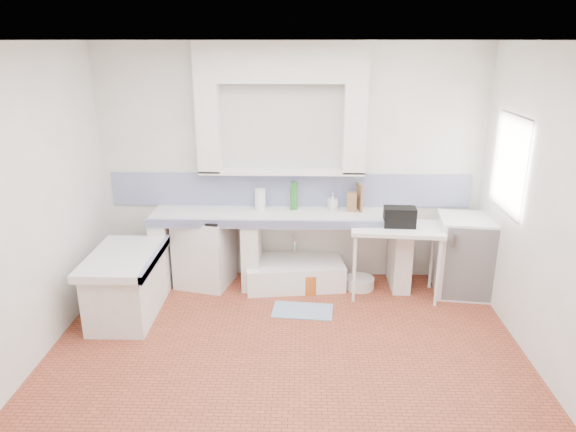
{
  "coord_description": "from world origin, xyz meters",
  "views": [
    {
      "loc": [
        0.14,
        -4.09,
        2.81
      ],
      "look_at": [
        0.0,
        1.0,
        1.1
      ],
      "focal_mm": 32.91,
      "sensor_mm": 36.0,
      "label": 1
    }
  ],
  "objects_px": {
    "sink": "(294,274)",
    "fridge": "(463,255)",
    "side_table": "(394,261)",
    "stove": "(205,251)"
  },
  "relations": [
    {
      "from": "sink",
      "to": "fridge",
      "type": "distance_m",
      "value": 1.97
    },
    {
      "from": "side_table",
      "to": "fridge",
      "type": "distance_m",
      "value": 0.8
    },
    {
      "from": "stove",
      "to": "side_table",
      "type": "height_order",
      "value": "stove"
    },
    {
      "from": "side_table",
      "to": "fridge",
      "type": "xyz_separation_m",
      "value": [
        0.8,
        0.09,
        0.04
      ]
    },
    {
      "from": "side_table",
      "to": "fridge",
      "type": "relative_size",
      "value": 1.1
    },
    {
      "from": "fridge",
      "to": "side_table",
      "type": "bearing_deg",
      "value": -166.51
    },
    {
      "from": "sink",
      "to": "side_table",
      "type": "height_order",
      "value": "side_table"
    },
    {
      "from": "stove",
      "to": "side_table",
      "type": "distance_m",
      "value": 2.22
    },
    {
      "from": "stove",
      "to": "fridge",
      "type": "distance_m",
      "value": 3.01
    },
    {
      "from": "stove",
      "to": "fridge",
      "type": "relative_size",
      "value": 0.92
    }
  ]
}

